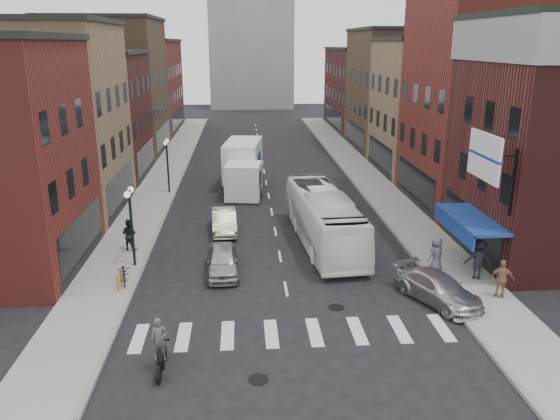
# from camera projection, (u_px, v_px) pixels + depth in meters

# --- Properties ---
(ground) EXTENTS (160.00, 160.00, 0.00)m
(ground) POSITION_uv_depth(u_px,v_px,m) (288.00, 299.00, 24.20)
(ground) COLOR black
(ground) RESTS_ON ground
(sidewalk_left) EXTENTS (3.00, 74.00, 0.15)m
(sidewalk_left) POSITION_uv_depth(u_px,v_px,m) (162.00, 180.00, 44.58)
(sidewalk_left) COLOR gray
(sidewalk_left) RESTS_ON ground
(sidewalk_right) EXTENTS (3.00, 74.00, 0.15)m
(sidewalk_right) POSITION_uv_depth(u_px,v_px,m) (367.00, 177.00, 45.72)
(sidewalk_right) COLOR gray
(sidewalk_right) RESTS_ON ground
(curb_left) EXTENTS (0.20, 74.00, 0.16)m
(curb_left) POSITION_uv_depth(u_px,v_px,m) (180.00, 181.00, 44.70)
(curb_left) COLOR gray
(curb_left) RESTS_ON ground
(curb_right) EXTENTS (0.20, 74.00, 0.16)m
(curb_right) POSITION_uv_depth(u_px,v_px,m) (349.00, 178.00, 45.64)
(curb_right) COLOR gray
(curb_right) RESTS_ON ground
(crosswalk_stripes) EXTENTS (12.00, 2.20, 0.01)m
(crosswalk_stripes) POSITION_uv_depth(u_px,v_px,m) (294.00, 333.00, 21.34)
(crosswalk_stripes) COLOR silver
(crosswalk_stripes) RESTS_ON ground
(bldg_left_mid_a) EXTENTS (10.30, 10.20, 12.30)m
(bldg_left_mid_a) POSITION_uv_depth(u_px,v_px,m) (36.00, 120.00, 34.73)
(bldg_left_mid_a) COLOR #9F7E57
(bldg_left_mid_a) RESTS_ON ground
(bldg_left_mid_b) EXTENTS (10.30, 10.20, 10.30)m
(bldg_left_mid_b) POSITION_uv_depth(u_px,v_px,m) (81.00, 116.00, 44.56)
(bldg_left_mid_b) COLOR #431818
(bldg_left_mid_b) RESTS_ON ground
(bldg_left_far_a) EXTENTS (10.30, 12.20, 13.30)m
(bldg_left_far_a) POSITION_uv_depth(u_px,v_px,m) (110.00, 86.00, 54.60)
(bldg_left_far_a) COLOR brown
(bldg_left_far_a) RESTS_ON ground
(bldg_left_far_b) EXTENTS (10.30, 16.20, 11.30)m
(bldg_left_far_b) POSITION_uv_depth(u_px,v_px,m) (136.00, 86.00, 68.25)
(bldg_left_far_b) COLOR maroon
(bldg_left_far_b) RESTS_ON ground
(bldg_right_mid_a) EXTENTS (10.30, 10.20, 14.30)m
(bldg_right_mid_a) POSITION_uv_depth(u_px,v_px,m) (494.00, 101.00, 36.44)
(bldg_right_mid_a) COLOR maroon
(bldg_right_mid_a) RESTS_ON ground
(bldg_right_mid_b) EXTENTS (10.30, 10.20, 11.30)m
(bldg_right_mid_b) POSITION_uv_depth(u_px,v_px,m) (440.00, 107.00, 46.42)
(bldg_right_mid_b) COLOR #9F7E57
(bldg_right_mid_b) RESTS_ON ground
(bldg_right_far_a) EXTENTS (10.30, 12.20, 12.30)m
(bldg_right_far_a) POSITION_uv_depth(u_px,v_px,m) (403.00, 90.00, 56.76)
(bldg_right_far_a) COLOR brown
(bldg_right_far_a) RESTS_ON ground
(bldg_right_far_b) EXTENTS (10.30, 16.20, 10.30)m
(bldg_right_far_b) POSITION_uv_depth(u_px,v_px,m) (372.00, 89.00, 70.40)
(bldg_right_far_b) COLOR #431818
(bldg_right_far_b) RESTS_ON ground
(awning_blue) EXTENTS (1.80, 5.00, 0.78)m
(awning_blue) POSITION_uv_depth(u_px,v_px,m) (467.00, 220.00, 26.40)
(awning_blue) COLOR navy
(awning_blue) RESTS_ON ground
(billboard_sign) EXTENTS (1.52, 3.00, 3.70)m
(billboard_sign) POSITION_uv_depth(u_px,v_px,m) (486.00, 158.00, 23.44)
(billboard_sign) COLOR black
(billboard_sign) RESTS_ON ground
(streetlamp_near) EXTENTS (0.32, 1.22, 4.11)m
(streetlamp_near) POSITION_uv_depth(u_px,v_px,m) (131.00, 213.00, 26.66)
(streetlamp_near) COLOR black
(streetlamp_near) RESTS_ON ground
(streetlamp_far) EXTENTS (0.32, 1.22, 4.11)m
(streetlamp_far) POSITION_uv_depth(u_px,v_px,m) (167.00, 156.00, 40.00)
(streetlamp_far) COLOR black
(streetlamp_far) RESTS_ON ground
(bike_rack) EXTENTS (0.08, 0.68, 0.80)m
(bike_rack) POSITION_uv_depth(u_px,v_px,m) (119.00, 280.00, 24.77)
(bike_rack) COLOR #D8590C
(bike_rack) RESTS_ON sidewalk_left
(box_truck) EXTENTS (3.21, 8.51, 3.59)m
(box_truck) POSITION_uv_depth(u_px,v_px,m) (243.00, 167.00, 41.55)
(box_truck) COLOR white
(box_truck) RESTS_ON ground
(motorcycle_rider) EXTENTS (0.60, 2.00, 2.04)m
(motorcycle_rider) POSITION_uv_depth(u_px,v_px,m) (160.00, 347.00, 18.56)
(motorcycle_rider) COLOR black
(motorcycle_rider) RESTS_ON ground
(transit_bus) EXTENTS (3.33, 10.93, 3.00)m
(transit_bus) POSITION_uv_depth(u_px,v_px,m) (324.00, 218.00, 30.37)
(transit_bus) COLOR white
(transit_bus) RESTS_ON ground
(sedan_left_near) EXTENTS (1.74, 3.96, 1.32)m
(sedan_left_near) POSITION_uv_depth(u_px,v_px,m) (222.00, 261.00, 26.66)
(sedan_left_near) COLOR #A9A9AD
(sedan_left_near) RESTS_ON ground
(sedan_left_far) EXTENTS (1.62, 4.10, 1.33)m
(sedan_left_far) POSITION_uv_depth(u_px,v_px,m) (224.00, 221.00, 32.55)
(sedan_left_far) COLOR beige
(sedan_left_far) RESTS_ON ground
(curb_car) EXTENTS (3.47, 4.71, 1.27)m
(curb_car) POSITION_uv_depth(u_px,v_px,m) (438.00, 289.00, 23.71)
(curb_car) COLOR #B8B7BC
(curb_car) RESTS_ON ground
(parked_bicycle) EXTENTS (0.97, 1.79, 0.89)m
(parked_bicycle) POSITION_uv_depth(u_px,v_px,m) (124.00, 273.00, 25.36)
(parked_bicycle) COLOR black
(parked_bicycle) RESTS_ON sidewalk_left
(ped_left_solo) EXTENTS (0.96, 0.76, 1.73)m
(ped_left_solo) POSITION_uv_depth(u_px,v_px,m) (129.00, 234.00, 29.27)
(ped_left_solo) COLOR black
(ped_left_solo) RESTS_ON sidewalk_left
(ped_right_a) EXTENTS (1.37, 0.87, 1.97)m
(ped_right_a) POSITION_uv_depth(u_px,v_px,m) (478.00, 259.00, 25.63)
(ped_right_a) COLOR black
(ped_right_a) RESTS_ON sidewalk_right
(ped_right_b) EXTENTS (1.14, 0.83, 1.75)m
(ped_right_b) POSITION_uv_depth(u_px,v_px,m) (502.00, 279.00, 23.74)
(ped_right_b) COLOR #966A4C
(ped_right_b) RESTS_ON sidewalk_right
(ped_right_c) EXTENTS (1.04, 0.90, 1.79)m
(ped_right_c) POSITION_uv_depth(u_px,v_px,m) (436.00, 255.00, 26.41)
(ped_right_c) COLOR #56585E
(ped_right_c) RESTS_ON sidewalk_right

